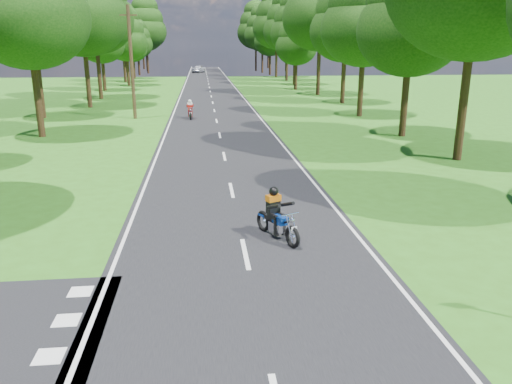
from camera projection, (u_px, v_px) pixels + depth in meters
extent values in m
plane|color=#2C5F15|center=(253.00, 290.00, 11.11)|extent=(160.00, 160.00, 0.00)
cube|color=black|center=(210.00, 92.00, 58.80)|extent=(7.00, 140.00, 0.02)
cube|color=silver|center=(245.00, 254.00, 13.02)|extent=(0.12, 2.00, 0.01)
cube|color=silver|center=(232.00, 190.00, 18.74)|extent=(0.12, 2.00, 0.01)
cube|color=silver|center=(224.00, 156.00, 24.46)|extent=(0.12, 2.00, 0.01)
cube|color=silver|center=(220.00, 135.00, 30.18)|extent=(0.12, 2.00, 0.01)
cube|color=silver|center=(217.00, 121.00, 35.91)|extent=(0.12, 2.00, 0.01)
cube|color=silver|center=(214.00, 110.00, 41.63)|extent=(0.12, 2.00, 0.01)
cube|color=silver|center=(213.00, 103.00, 47.35)|extent=(0.12, 2.00, 0.01)
cube|color=silver|center=(211.00, 96.00, 53.07)|extent=(0.12, 2.00, 0.01)
cube|color=silver|center=(210.00, 91.00, 58.80)|extent=(0.12, 2.00, 0.01)
cube|color=silver|center=(209.00, 87.00, 64.52)|extent=(0.12, 2.00, 0.01)
cube|color=silver|center=(209.00, 84.00, 70.24)|extent=(0.12, 2.00, 0.01)
cube|color=silver|center=(208.00, 81.00, 75.96)|extent=(0.12, 2.00, 0.01)
cube|color=silver|center=(207.00, 79.00, 81.69)|extent=(0.12, 2.00, 0.01)
cube|color=silver|center=(207.00, 76.00, 87.41)|extent=(0.12, 2.00, 0.01)
cube|color=silver|center=(207.00, 74.00, 93.13)|extent=(0.12, 2.00, 0.01)
cube|color=silver|center=(206.00, 73.00, 98.86)|extent=(0.12, 2.00, 0.01)
cube|color=silver|center=(206.00, 71.00, 104.58)|extent=(0.12, 2.00, 0.01)
cube|color=silver|center=(206.00, 70.00, 110.30)|extent=(0.12, 2.00, 0.01)
cube|color=silver|center=(205.00, 69.00, 116.02)|extent=(0.12, 2.00, 0.01)
cube|color=silver|center=(205.00, 68.00, 121.75)|extent=(0.12, 2.00, 0.01)
cube|color=silver|center=(182.00, 92.00, 58.46)|extent=(0.10, 140.00, 0.01)
cube|color=silver|center=(238.00, 91.00, 59.13)|extent=(0.10, 140.00, 0.01)
cube|color=silver|center=(49.00, 356.00, 8.72)|extent=(0.50, 0.50, 0.01)
cube|color=silver|center=(67.00, 320.00, 9.86)|extent=(0.50, 0.50, 0.01)
cube|color=silver|center=(81.00, 292.00, 11.00)|extent=(0.50, 0.50, 0.01)
cylinder|color=black|center=(38.00, 104.00, 29.28)|extent=(0.40, 0.40, 3.91)
ellipsoid|color=#10330B|center=(28.00, 17.00, 27.92)|extent=(6.85, 6.85, 5.82)
cylinder|color=black|center=(41.00, 92.00, 37.09)|extent=(0.40, 0.40, 3.79)
ellipsoid|color=#10330B|center=(33.00, 26.00, 35.77)|extent=(6.64, 6.64, 5.64)
cylinder|color=black|center=(88.00, 82.00, 43.35)|extent=(0.40, 0.40, 4.32)
ellipsoid|color=#10330B|center=(82.00, 18.00, 41.85)|extent=(7.56, 7.56, 6.42)
cylinder|color=black|center=(99.00, 77.00, 50.44)|extent=(0.40, 0.40, 4.40)
ellipsoid|color=#10330B|center=(95.00, 20.00, 48.91)|extent=(7.71, 7.71, 6.55)
cylinder|color=black|center=(104.00, 77.00, 59.71)|extent=(0.40, 0.40, 3.20)
ellipsoid|color=#10330B|center=(101.00, 43.00, 58.60)|extent=(5.60, 5.60, 4.76)
ellipsoid|color=#10330B|center=(100.00, 29.00, 58.16)|extent=(4.80, 4.80, 4.08)
ellipsoid|color=#10330B|center=(99.00, 15.00, 57.71)|extent=(3.60, 3.60, 3.06)
cylinder|color=black|center=(128.00, 74.00, 66.93)|extent=(0.40, 0.40, 3.22)
ellipsoid|color=#10330B|center=(126.00, 43.00, 65.81)|extent=(5.64, 5.64, 4.79)
ellipsoid|color=#10330B|center=(125.00, 30.00, 65.37)|extent=(4.83, 4.83, 4.11)
ellipsoid|color=#10330B|center=(124.00, 18.00, 64.93)|extent=(3.62, 3.62, 3.08)
cylinder|color=black|center=(125.00, 69.00, 74.12)|extent=(0.40, 0.40, 3.61)
ellipsoid|color=#10330B|center=(123.00, 38.00, 72.87)|extent=(6.31, 6.31, 5.37)
ellipsoid|color=#10330B|center=(122.00, 26.00, 72.37)|extent=(5.41, 5.41, 4.60)
ellipsoid|color=#10330B|center=(121.00, 13.00, 71.87)|extent=(4.06, 4.06, 3.45)
cylinder|color=black|center=(134.00, 70.00, 81.75)|extent=(0.40, 0.40, 2.67)
ellipsoid|color=#10330B|center=(133.00, 49.00, 80.83)|extent=(4.67, 4.67, 3.97)
ellipsoid|color=#10330B|center=(132.00, 41.00, 80.46)|extent=(4.00, 4.00, 3.40)
ellipsoid|color=#10330B|center=(132.00, 33.00, 80.09)|extent=(3.00, 3.00, 2.55)
cylinder|color=black|center=(139.00, 67.00, 90.41)|extent=(0.40, 0.40, 3.09)
ellipsoid|color=#10330B|center=(138.00, 45.00, 89.33)|extent=(5.40, 5.40, 4.59)
ellipsoid|color=#10330B|center=(137.00, 36.00, 88.91)|extent=(4.63, 4.63, 3.93)
ellipsoid|color=#10330B|center=(137.00, 27.00, 88.48)|extent=(3.47, 3.47, 2.95)
cylinder|color=black|center=(148.00, 62.00, 96.52)|extent=(0.40, 0.40, 4.48)
ellipsoid|color=#10330B|center=(146.00, 32.00, 94.96)|extent=(7.84, 7.84, 6.66)
ellipsoid|color=#10330B|center=(145.00, 20.00, 94.35)|extent=(6.72, 6.72, 5.71)
ellipsoid|color=#10330B|center=(145.00, 7.00, 93.73)|extent=(5.04, 5.04, 4.28)
cylinder|color=black|center=(147.00, 61.00, 105.03)|extent=(0.40, 0.40, 4.09)
ellipsoid|color=#10330B|center=(146.00, 36.00, 103.60)|extent=(7.16, 7.16, 6.09)
ellipsoid|color=#10330B|center=(145.00, 26.00, 103.04)|extent=(6.14, 6.14, 5.22)
ellipsoid|color=#10330B|center=(144.00, 16.00, 102.48)|extent=(4.61, 4.61, 3.92)
cylinder|color=black|center=(462.00, 112.00, 23.24)|extent=(0.40, 0.40, 4.56)
cylinder|color=black|center=(404.00, 107.00, 29.57)|extent=(0.40, 0.40, 3.49)
ellipsoid|color=#10330B|center=(410.00, 31.00, 28.35)|extent=(6.12, 6.12, 5.20)
cylinder|color=black|center=(361.00, 92.00, 38.03)|extent=(0.40, 0.40, 3.69)
ellipsoid|color=#10330B|center=(364.00, 29.00, 36.75)|extent=(6.46, 6.46, 5.49)
ellipsoid|color=#10330B|center=(366.00, 3.00, 36.24)|extent=(5.54, 5.54, 4.71)
cylinder|color=black|center=(343.00, 83.00, 46.56)|extent=(0.40, 0.40, 3.74)
ellipsoid|color=#10330B|center=(346.00, 31.00, 45.26)|extent=(6.55, 6.55, 5.57)
ellipsoid|color=#10330B|center=(347.00, 10.00, 44.75)|extent=(5.62, 5.62, 4.77)
cylinder|color=black|center=(318.00, 73.00, 54.31)|extent=(0.40, 0.40, 4.64)
ellipsoid|color=#10330B|center=(320.00, 18.00, 52.70)|extent=(8.12, 8.12, 6.91)
cylinder|color=black|center=(296.00, 77.00, 61.30)|extent=(0.40, 0.40, 2.91)
ellipsoid|color=#10330B|center=(296.00, 47.00, 60.29)|extent=(5.09, 5.09, 4.33)
ellipsoid|color=#10330B|center=(297.00, 35.00, 59.89)|extent=(4.36, 4.36, 3.71)
ellipsoid|color=#10330B|center=(297.00, 22.00, 59.49)|extent=(3.27, 3.27, 2.78)
cylinder|color=black|center=(295.00, 70.00, 68.42)|extent=(0.40, 0.40, 3.88)
ellipsoid|color=#10330B|center=(295.00, 34.00, 67.07)|extent=(6.78, 6.78, 5.77)
ellipsoid|color=#10330B|center=(296.00, 19.00, 66.54)|extent=(5.81, 5.81, 4.94)
ellipsoid|color=#10330B|center=(296.00, 4.00, 66.01)|extent=(4.36, 4.36, 3.71)
cylinder|color=black|center=(287.00, 67.00, 76.49)|extent=(0.40, 0.40, 4.18)
ellipsoid|color=#10330B|center=(287.00, 32.00, 75.04)|extent=(7.31, 7.31, 6.21)
ellipsoid|color=#10330B|center=(288.00, 17.00, 74.47)|extent=(6.27, 6.27, 5.33)
ellipsoid|color=#10330B|center=(288.00, 3.00, 73.89)|extent=(4.70, 4.70, 4.00)
cylinder|color=black|center=(276.00, 63.00, 84.95)|extent=(0.40, 0.40, 4.63)
ellipsoid|color=#10330B|center=(277.00, 28.00, 83.34)|extent=(8.11, 8.11, 6.89)
ellipsoid|color=#10330B|center=(277.00, 14.00, 82.70)|extent=(6.95, 6.95, 5.91)
cylinder|color=black|center=(270.00, 65.00, 92.06)|extent=(0.40, 0.40, 3.36)
ellipsoid|color=#10330B|center=(270.00, 42.00, 90.89)|extent=(5.88, 5.88, 5.00)
ellipsoid|color=#10330B|center=(270.00, 33.00, 90.43)|extent=(5.04, 5.04, 4.29)
ellipsoid|color=#10330B|center=(270.00, 23.00, 89.97)|extent=(3.78, 3.78, 3.21)
cylinder|color=black|center=(262.00, 62.00, 98.80)|extent=(0.40, 0.40, 4.09)
ellipsoid|color=#10330B|center=(262.00, 36.00, 97.38)|extent=(7.15, 7.15, 6.08)
ellipsoid|color=#10330B|center=(262.00, 25.00, 96.81)|extent=(6.13, 6.13, 5.21)
ellipsoid|color=#10330B|center=(262.00, 14.00, 96.25)|extent=(4.60, 4.60, 3.91)
cylinder|color=black|center=(256.00, 60.00, 106.10)|extent=(0.40, 0.40, 4.48)
ellipsoid|color=#10330B|center=(256.00, 33.00, 104.54)|extent=(7.84, 7.84, 6.66)
ellipsoid|color=#10330B|center=(256.00, 22.00, 103.92)|extent=(6.72, 6.72, 5.71)
ellipsoid|color=#10330B|center=(256.00, 11.00, 103.30)|extent=(5.04, 5.04, 4.28)
cylinder|color=black|center=(144.00, 61.00, 114.05)|extent=(0.40, 0.40, 3.84)
ellipsoid|color=#10330B|center=(142.00, 39.00, 112.72)|extent=(6.72, 6.72, 5.71)
ellipsoid|color=#10330B|center=(142.00, 30.00, 112.19)|extent=(5.76, 5.76, 4.90)
ellipsoid|color=#10330B|center=(141.00, 21.00, 111.66)|extent=(4.32, 4.32, 3.67)
cylinder|color=black|center=(268.00, 59.00, 118.89)|extent=(0.40, 0.40, 4.16)
ellipsoid|color=#10330B|center=(268.00, 37.00, 117.44)|extent=(7.28, 7.28, 6.19)
ellipsoid|color=#10330B|center=(268.00, 28.00, 116.87)|extent=(6.24, 6.24, 5.30)
ellipsoid|color=#10330B|center=(268.00, 19.00, 116.29)|extent=(4.68, 4.68, 3.98)
cylinder|color=black|center=(125.00, 64.00, 99.59)|extent=(0.40, 0.40, 3.52)
ellipsoid|color=#10330B|center=(124.00, 41.00, 98.36)|extent=(6.16, 6.16, 5.24)
ellipsoid|color=#10330B|center=(123.00, 32.00, 97.88)|extent=(5.28, 5.28, 4.49)
ellipsoid|color=#10330B|center=(123.00, 23.00, 97.39)|extent=(3.96, 3.96, 3.37)
cylinder|color=black|center=(286.00, 60.00, 105.69)|extent=(0.40, 0.40, 4.48)
ellipsoid|color=#10330B|center=(286.00, 33.00, 104.13)|extent=(7.84, 7.84, 6.66)
ellipsoid|color=#10330B|center=(287.00, 22.00, 103.52)|extent=(6.72, 6.72, 5.71)
ellipsoid|color=#10330B|center=(287.00, 11.00, 102.90)|extent=(5.04, 5.04, 4.28)
cylinder|color=#382616|center=(132.00, 63.00, 36.08)|extent=(0.26, 0.26, 8.00)
cube|color=#382616|center=(128.00, 15.00, 35.14)|extent=(1.20, 0.10, 0.10)
imported|color=silver|center=(199.00, 69.00, 99.79)|extent=(3.04, 4.56, 1.44)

